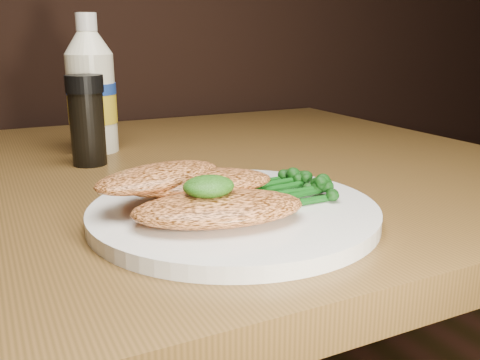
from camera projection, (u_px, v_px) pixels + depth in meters
name	position (u px, v px, depth m)	size (l,w,h in m)	color
plate	(234.00, 212.00, 0.50)	(0.27, 0.27, 0.01)	white
chicken_front	(219.00, 208.00, 0.45)	(0.15, 0.08, 0.02)	#F9914F
chicken_mid	(198.00, 182.00, 0.50)	(0.14, 0.07, 0.02)	#F9914F
chicken_back	(159.00, 177.00, 0.49)	(0.13, 0.07, 0.02)	#F9914F
pesto_front	(209.00, 186.00, 0.45)	(0.05, 0.04, 0.02)	#113407
broccolini_bundle	(270.00, 188.00, 0.52)	(0.13, 0.10, 0.02)	#114E13
mayo_bottle	(91.00, 84.00, 0.77)	(0.07, 0.07, 0.20)	#EEEBCA
pepper_grinder	(87.00, 121.00, 0.70)	(0.05, 0.05, 0.12)	black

